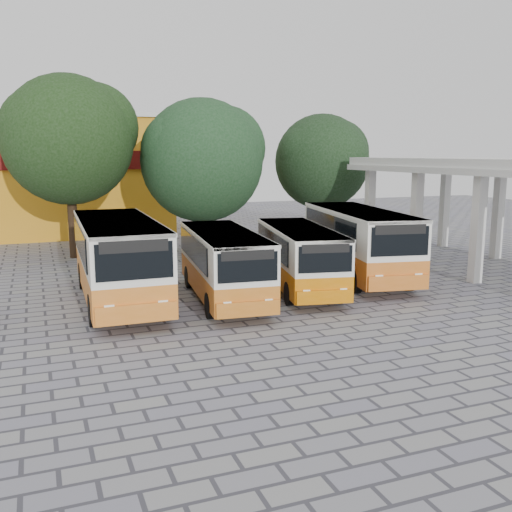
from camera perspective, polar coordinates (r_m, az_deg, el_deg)
name	(u,v)px	position (r m, az deg, el deg)	size (l,w,h in m)	color
ground	(339,310)	(21.07, 8.28, -5.39)	(90.00, 90.00, 0.00)	slate
terminal_shelter	(493,169)	(29.86, 22.60, 8.08)	(6.80, 15.80, 5.40)	silver
shophouse_block	(19,175)	(43.64, -22.61, 7.52)	(20.40, 10.40, 8.30)	orange
bus_far_left	(118,255)	(22.14, -13.61, 0.08)	(2.87, 8.88, 3.18)	orange
bus_centre_left	(224,261)	(21.99, -3.25, -0.47)	(3.01, 7.66, 2.69)	#C96A18
bus_centre_right	(300,254)	(23.64, 4.39, 0.18)	(3.58, 7.63, 2.63)	#CC6B00
bus_far_right	(359,239)	(26.30, 10.22, 1.70)	(4.15, 9.03, 3.12)	#CF671B
tree_left	(70,136)	(32.36, -18.14, 11.37)	(7.20, 6.85, 9.76)	#332315
tree_middle	(203,156)	(33.12, -5.28, 9.89)	(7.36, 7.01, 8.73)	black
tree_right	(323,158)	(37.83, 6.68, 9.67)	(6.41, 6.11, 8.16)	#442812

